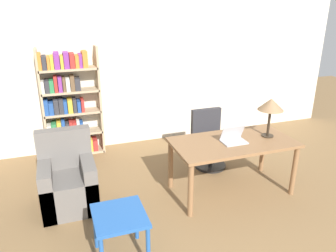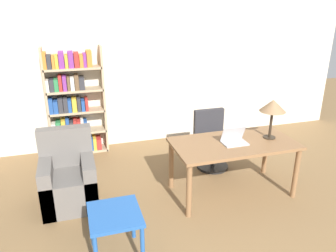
{
  "view_description": "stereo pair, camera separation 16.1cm",
  "coord_description": "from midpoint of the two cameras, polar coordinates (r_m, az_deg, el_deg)",
  "views": [
    {
      "loc": [
        -1.44,
        -1.13,
        2.49
      ],
      "look_at": [
        -0.15,
        2.58,
        1.0
      ],
      "focal_mm": 35.0,
      "sensor_mm": 36.0,
      "label": 1
    },
    {
      "loc": [
        -1.29,
        -1.18,
        2.49
      ],
      "look_at": [
        -0.15,
        2.58,
        1.0
      ],
      "focal_mm": 35.0,
      "sensor_mm": 36.0,
      "label": 2
    }
  ],
  "objects": [
    {
      "name": "wall_back",
      "position": [
        5.96,
        -5.61,
        9.6
      ],
      "size": [
        8.0,
        0.06,
        2.7
      ],
      "color": "beige",
      "rests_on": "ground_plane"
    },
    {
      "name": "desk",
      "position": [
        4.49,
        10.19,
        -3.73
      ],
      "size": [
        1.64,
        0.85,
        0.75
      ],
      "color": "olive",
      "rests_on": "ground_plane"
    },
    {
      "name": "laptop",
      "position": [
        4.4,
        10.29,
        -2.17
      ],
      "size": [
        0.32,
        0.22,
        0.22
      ],
      "color": "#B2B2B7",
      "rests_on": "desk"
    },
    {
      "name": "table_lamp",
      "position": [
        4.57,
        16.52,
        3.46
      ],
      "size": [
        0.35,
        0.35,
        0.54
      ],
      "color": "#2D2319",
      "rests_on": "desk"
    },
    {
      "name": "office_chair",
      "position": [
        5.26,
        6.32,
        -2.6
      ],
      "size": [
        0.52,
        0.52,
        0.91
      ],
      "color": "black",
      "rests_on": "ground_plane"
    },
    {
      "name": "side_table_blue",
      "position": [
        3.44,
        -9.8,
        -16.14
      ],
      "size": [
        0.52,
        0.55,
        0.53
      ],
      "color": "#2356A3",
      "rests_on": "ground_plane"
    },
    {
      "name": "armchair",
      "position": [
        4.46,
        -17.95,
        -9.41
      ],
      "size": [
        0.68,
        0.69,
        0.98
      ],
      "color": "#66605B",
      "rests_on": "ground_plane"
    },
    {
      "name": "bookshelf",
      "position": [
        5.73,
        -17.76,
        3.24
      ],
      "size": [
        0.95,
        0.28,
        1.84
      ],
      "color": "tan",
      "rests_on": "ground_plane"
    }
  ]
}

